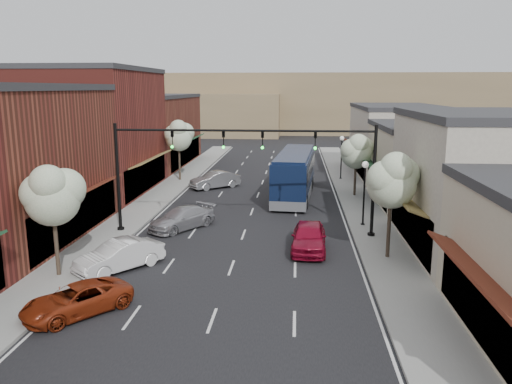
% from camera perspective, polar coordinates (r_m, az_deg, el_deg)
% --- Properties ---
extents(ground, '(160.00, 160.00, 0.00)m').
position_cam_1_polar(ground, '(24.35, -3.45, -10.28)').
color(ground, black).
rests_on(ground, ground).
extents(sidewalk_left, '(2.80, 73.00, 0.15)m').
position_cam_1_polar(sidewalk_left, '(43.42, -11.05, -0.47)').
color(sidewalk_left, gray).
rests_on(sidewalk_left, ground).
extents(sidewalk_right, '(2.80, 73.00, 0.15)m').
position_cam_1_polar(sidewalk_right, '(42.14, 11.53, -0.86)').
color(sidewalk_right, gray).
rests_on(sidewalk_right, ground).
extents(curb_left, '(0.25, 73.00, 0.17)m').
position_cam_1_polar(curb_left, '(43.06, -9.25, -0.50)').
color(curb_left, gray).
rests_on(curb_left, ground).
extents(curb_right, '(0.25, 73.00, 0.17)m').
position_cam_1_polar(curb_right, '(41.99, 9.64, -0.83)').
color(curb_right, gray).
rests_on(curb_right, ground).
extents(bldg_left_midnear, '(10.14, 14.10, 9.40)m').
position_cam_1_polar(bldg_left_midnear, '(33.59, -26.83, 2.85)').
color(bldg_left_midnear, brown).
rests_on(bldg_left_midnear, ground).
extents(bldg_left_midfar, '(10.14, 14.10, 10.90)m').
position_cam_1_polar(bldg_left_midfar, '(45.96, -17.88, 6.57)').
color(bldg_left_midfar, maroon).
rests_on(bldg_left_midfar, ground).
extents(bldg_left_far, '(10.14, 18.10, 8.40)m').
position_cam_1_polar(bldg_left_far, '(61.10, -12.09, 6.88)').
color(bldg_left_far, brown).
rests_on(bldg_left_far, ground).
extents(bldg_right_midnear, '(9.14, 12.10, 7.90)m').
position_cam_1_polar(bldg_right_midnear, '(30.65, 24.51, 0.89)').
color(bldg_right_midnear, '#BFB6A3').
rests_on(bldg_right_midnear, ground).
extents(bldg_right_midfar, '(9.14, 12.10, 6.40)m').
position_cam_1_polar(bldg_right_midfar, '(42.09, 18.97, 3.00)').
color(bldg_right_midfar, '#C1B599').
rests_on(bldg_right_midfar, ground).
extents(bldg_right_far, '(9.14, 16.10, 7.40)m').
position_cam_1_polar(bldg_right_far, '(55.60, 15.53, 5.72)').
color(bldg_right_far, '#BFB6A3').
rests_on(bldg_right_far, ground).
extents(hill_far, '(120.00, 30.00, 12.00)m').
position_cam_1_polar(hill_far, '(112.42, 3.02, 10.20)').
color(hill_far, '#7A6647').
rests_on(hill_far, ground).
extents(hill_near, '(50.00, 20.00, 8.00)m').
position_cam_1_polar(hill_near, '(104.36, -11.21, 8.77)').
color(hill_near, '#7A6647').
rests_on(hill_near, ground).
extents(signal_mast_right, '(8.22, 0.46, 7.00)m').
position_cam_1_polar(signal_mast_right, '(30.75, 9.00, 3.20)').
color(signal_mast_right, black).
rests_on(signal_mast_right, ground).
extents(signal_mast_left, '(8.22, 0.46, 7.00)m').
position_cam_1_polar(signal_mast_left, '(31.92, -11.59, 3.42)').
color(signal_mast_left, black).
rests_on(signal_mast_left, ground).
extents(tree_right_near, '(2.85, 2.65, 5.95)m').
position_cam_1_polar(tree_right_near, '(27.17, 15.36, 1.43)').
color(tree_right_near, '#47382B').
rests_on(tree_right_near, ground).
extents(tree_right_far, '(2.85, 2.65, 5.43)m').
position_cam_1_polar(tree_right_far, '(42.89, 11.45, 4.68)').
color(tree_right_far, '#47382B').
rests_on(tree_right_far, ground).
extents(tree_left_near, '(2.85, 2.65, 5.69)m').
position_cam_1_polar(tree_left_near, '(25.55, -22.25, -0.20)').
color(tree_left_near, '#47382B').
rests_on(tree_left_near, ground).
extents(tree_left_far, '(2.85, 2.65, 6.13)m').
position_cam_1_polar(tree_left_far, '(49.83, -8.80, 6.45)').
color(tree_left_far, '#47382B').
rests_on(tree_left_far, ground).
extents(lamp_post_near, '(0.44, 0.44, 4.44)m').
position_cam_1_polar(lamp_post_near, '(33.71, 12.30, 1.04)').
color(lamp_post_near, black).
rests_on(lamp_post_near, ground).
extents(lamp_post_far, '(0.44, 0.44, 4.44)m').
position_cam_1_polar(lamp_post_far, '(50.91, 9.75, 4.72)').
color(lamp_post_far, black).
rests_on(lamp_post_far, ground).
extents(coach_bus, '(3.72, 12.72, 3.83)m').
position_cam_1_polar(coach_bus, '(42.63, 4.46, 2.11)').
color(coach_bus, '#0D1936').
rests_on(coach_bus, ground).
extents(red_hatchback, '(2.14, 4.87, 1.63)m').
position_cam_1_polar(red_hatchback, '(28.71, 6.06, -5.13)').
color(red_hatchback, maroon).
rests_on(red_hatchback, ground).
extents(parked_car_a, '(4.46, 4.71, 1.24)m').
position_cam_1_polar(parked_car_a, '(22.21, -19.79, -11.51)').
color(parked_car_a, maroon).
rests_on(parked_car_a, ground).
extents(parked_car_b, '(4.15, 4.58, 1.52)m').
position_cam_1_polar(parked_car_b, '(26.60, -15.32, -7.01)').
color(parked_car_b, silver).
rests_on(parked_car_b, ground).
extents(parked_car_c, '(4.46, 5.16, 1.42)m').
position_cam_1_polar(parked_car_c, '(33.31, -8.47, -2.99)').
color(parked_car_c, '#A2A2A8').
rests_on(parked_car_c, ground).
extents(parked_car_e, '(4.69, 4.25, 1.55)m').
position_cam_1_polar(parked_car_e, '(46.41, -4.69, 1.38)').
color(parked_car_e, gray).
rests_on(parked_car_e, ground).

